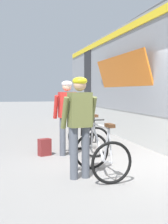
{
  "coord_description": "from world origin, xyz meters",
  "views": [
    {
      "loc": [
        -2.38,
        -5.66,
        1.52
      ],
      "look_at": [
        -0.66,
        1.04,
        1.05
      ],
      "focal_mm": 49.24,
      "sensor_mm": 36.0,
      "label": 1
    }
  ],
  "objects": [
    {
      "name": "cyclist_near_in_red",
      "position": [
        -0.97,
        1.41,
        1.05
      ],
      "size": [
        0.63,
        0.34,
        1.76
      ],
      "color": "#4C515B",
      "rests_on": "ground"
    },
    {
      "name": "cyclist_far_in_olive",
      "position": [
        -1.14,
        -0.54,
        1.05
      ],
      "size": [
        0.64,
        0.37,
        1.76
      ],
      "color": "#4C515B",
      "rests_on": "ground"
    },
    {
      "name": "bicycle_far_silver",
      "position": [
        -0.74,
        -0.5,
        0.4
      ],
      "size": [
        0.76,
        1.11,
        0.99
      ],
      "color": "black",
      "rests_on": "ground"
    },
    {
      "name": "bicycle_near_black",
      "position": [
        -0.43,
        1.51,
        0.4
      ],
      "size": [
        0.81,
        1.13,
        0.99
      ],
      "color": "black",
      "rests_on": "ground"
    },
    {
      "name": "ground_plane",
      "position": [
        0.0,
        0.0,
        0.0
      ],
      "size": [
        80.0,
        80.0,
        0.0
      ],
      "primitive_type": "plane",
      "color": "gray"
    },
    {
      "name": "backpack_on_platform",
      "position": [
        -1.49,
        1.51,
        0.2
      ],
      "size": [
        0.33,
        0.27,
        0.4
      ],
      "primitive_type": "cube",
      "rotation": [
        0.0,
        0.0,
        0.39
      ],
      "color": "maroon",
      "rests_on": "ground"
    }
  ]
}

